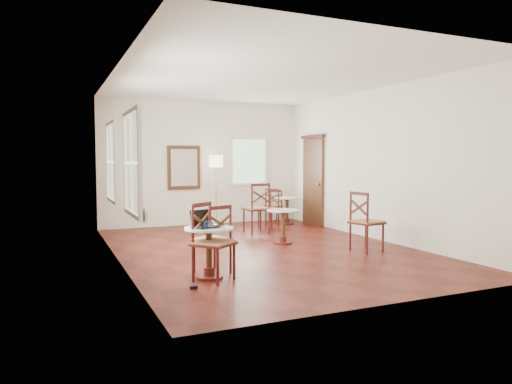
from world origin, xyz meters
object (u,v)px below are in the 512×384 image
chair_back_a (274,206)px  water_glass (211,226)px  chair_mid_a (257,208)px  power_adapter (194,287)px  laptop (203,223)px  chair_near_a (213,239)px  chair_back_b (269,208)px  mouse (202,227)px  navy_mug (208,225)px  floor_lamp (216,166)px  cafe_table_back (287,208)px  cafe_table_near (209,247)px  cafe_table_mid (283,223)px  chair_near_b (212,242)px  chair_mid_b (366,222)px

chair_back_a → water_glass: 6.03m
chair_mid_a → power_adapter: (-2.49, -3.68, -0.53)m
chair_back_a → power_adapter: size_ratio=8.94×
chair_mid_a → laptop: (-2.22, -3.24, 0.21)m
chair_near_a → chair_back_b: bearing=-144.8°
chair_mid_a → mouse: bearing=53.2°
mouse → navy_mug: navy_mug is taller
chair_mid_a → floor_lamp: floor_lamp is taller
chair_mid_a → mouse: 4.03m
cafe_table_back → floor_lamp: floor_lamp is taller
chair_near_a → water_glass: chair_near_a is taller
cafe_table_near → navy_mug: size_ratio=5.44×
chair_back_a → water_glass: size_ratio=8.09×
cafe_table_near → laptop: bearing=158.6°
chair_back_b → cafe_table_mid: bearing=-54.2°
cafe_table_mid → chair_mid_a: 1.36m
laptop → navy_mug: size_ratio=3.08×
cafe_table_mid → mouse: (-2.21, -1.98, 0.31)m
chair_back_b → water_glass: bearing=-70.2°
cafe_table_near → navy_mug: navy_mug is taller
mouse → navy_mug: 0.08m
floor_lamp → power_adapter: bearing=-111.9°
cafe_table_back → chair_back_a: bearing=99.6°
cafe_table_near → floor_lamp: bearing=69.9°
chair_near_a → chair_back_a: size_ratio=1.19×
chair_mid_a → chair_back_b: (0.59, 0.63, -0.09)m
laptop → navy_mug: (0.02, -0.13, -0.01)m
chair_back_a → chair_back_b: bearing=60.9°
cafe_table_back → chair_near_b: (-3.41, -4.38, 0.10)m
cafe_table_near → mouse: 0.31m
chair_back_b → cafe_table_back: bearing=82.8°
chair_mid_b → power_adapter: size_ratio=11.43×
chair_back_a → mouse: 5.96m
cafe_table_near → mouse: mouse is taller
chair_near_b → laptop: bearing=78.5°
chair_mid_b → chair_back_a: bearing=-13.5°
mouse → chair_back_a: bearing=50.2°
cafe_table_mid → mouse: bearing=-138.2°
floor_lamp → navy_mug: 5.23m
cafe_table_mid → laptop: (-2.16, -1.89, 0.35)m
chair_mid_a → laptop: chair_mid_a is taller
chair_near_a → chair_back_a: chair_near_a is taller
chair_near_b → navy_mug: size_ratio=8.06×
chair_near_b → mouse: 0.24m
chair_mid_b → navy_mug: size_ratio=8.19×
chair_near_b → laptop: chair_near_b is taller
power_adapter → water_glass: bearing=36.2°
water_glass → chair_near_b: bearing=60.7°
navy_mug → power_adapter: 0.84m
navy_mug → cafe_table_back: bearing=51.6°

